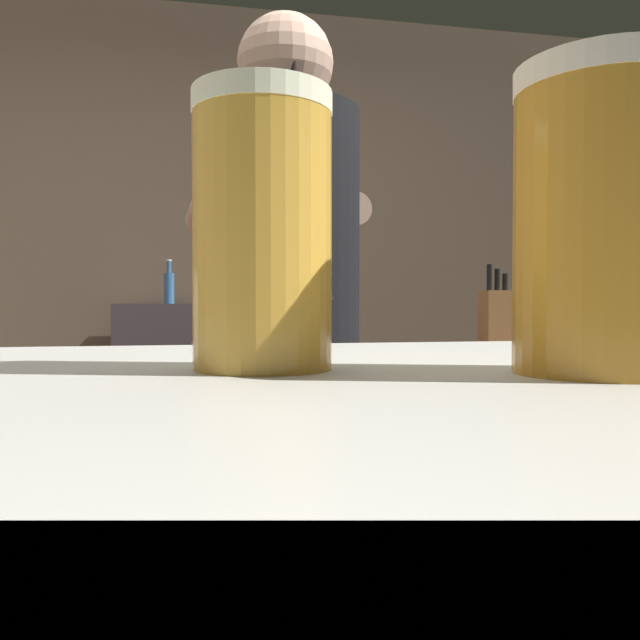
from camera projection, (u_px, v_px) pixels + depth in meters
name	position (u px, v px, depth m)	size (l,w,h in m)	color
wall_back	(204.00, 257.00, 3.47)	(5.20, 0.10, 2.70)	brown
prep_counter	(328.00, 506.00, 1.95)	(2.10, 0.60, 0.94)	#4D3437
back_shelf	(206.00, 412.00, 3.21)	(0.86, 0.36, 1.10)	#3F3439
bartender	(286.00, 336.00, 1.45)	(0.44, 0.52, 1.75)	#252837
knife_block	(497.00, 319.00, 2.10)	(0.10, 0.08, 0.29)	olive
mixing_bowl	(222.00, 351.00, 1.79)	(0.17, 0.17, 0.05)	#D5492F
chefs_knife	(359.00, 354.00, 1.91)	(0.24, 0.03, 0.01)	silver
pint_glass_near	(601.00, 222.00, 0.31)	(0.08, 0.08, 0.15)	#C1852A
pint_glass_far	(263.00, 232.00, 0.33)	(0.07, 0.07, 0.14)	gold
bottle_soy	(169.00, 287.00, 3.20)	(0.05, 0.05, 0.22)	#356193
bottle_hot_sauce	(261.00, 283.00, 3.25)	(0.05, 0.05, 0.27)	#D0C27B
bottle_vinegar	(281.00, 289.00, 3.19)	(0.05, 0.05, 0.20)	black
bottle_olive_oil	(258.00, 286.00, 3.33)	(0.06, 0.06, 0.24)	#49822C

